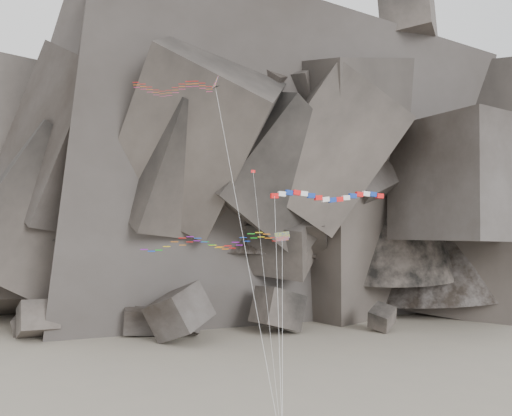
{
  "coord_description": "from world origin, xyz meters",
  "views": [
    {
      "loc": [
        1.63,
        -51.25,
        19.07
      ],
      "look_at": [
        1.8,
        6.0,
        21.06
      ],
      "focal_mm": 35.0,
      "sensor_mm": 36.0,
      "label": 1
    }
  ],
  "objects_px": {
    "delta_kite": "(170,87)",
    "pennant_kite": "(260,237)",
    "parafoil_kite": "(207,242)",
    "banner_kite": "(328,196)"
  },
  "relations": [
    {
      "from": "delta_kite",
      "to": "pennant_kite",
      "type": "bearing_deg",
      "value": -25.27
    },
    {
      "from": "banner_kite",
      "to": "pennant_kite",
      "type": "bearing_deg",
      "value": -159.11
    },
    {
      "from": "banner_kite",
      "to": "parafoil_kite",
      "type": "xyz_separation_m",
      "value": [
        -13.06,
        -4.41,
        -4.9
      ]
    },
    {
      "from": "parafoil_kite",
      "to": "pennant_kite",
      "type": "xyz_separation_m",
      "value": [
        5.39,
        -0.86,
        0.48
      ]
    },
    {
      "from": "banner_kite",
      "to": "pennant_kite",
      "type": "xyz_separation_m",
      "value": [
        -7.67,
        -5.27,
        -4.43
      ]
    },
    {
      "from": "delta_kite",
      "to": "pennant_kite",
      "type": "xyz_separation_m",
      "value": [
        9.35,
        -1.43,
        -15.57
      ]
    },
    {
      "from": "delta_kite",
      "to": "banner_kite",
      "type": "bearing_deg",
      "value": -3.87
    },
    {
      "from": "banner_kite",
      "to": "parafoil_kite",
      "type": "relative_size",
      "value": 1.27
    },
    {
      "from": "parafoil_kite",
      "to": "pennant_kite",
      "type": "distance_m",
      "value": 5.48
    },
    {
      "from": "pennant_kite",
      "to": "banner_kite",
      "type": "bearing_deg",
      "value": 14.92
    }
  ]
}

